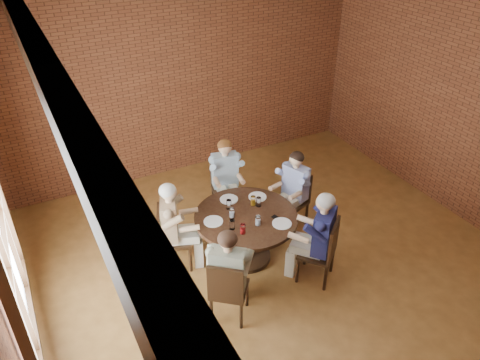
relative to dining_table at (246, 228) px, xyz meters
name	(u,v)px	position (x,y,z in m)	size (l,w,h in m)	color
floor	(289,280)	(0.31, -0.68, -0.53)	(7.00, 7.00, 0.00)	#9A642F
ceiling	(308,26)	(0.31, -0.68, 2.87)	(7.00, 7.00, 0.00)	silver
wall_back	(186,80)	(0.31, 2.82, 1.17)	(7.00, 7.00, 0.00)	brown
ceiling_beam	(50,80)	(-2.14, -0.68, 2.74)	(0.22, 6.90, 0.26)	#321C10
window	(2,238)	(-2.87, -0.28, 1.12)	(0.10, 2.16, 2.36)	white
dining_table	(246,228)	(0.00, 0.00, 0.00)	(1.42, 1.42, 0.75)	#321C10
chair_a	(295,197)	(1.07, 0.38, -0.03)	(0.52, 0.52, 0.92)	#321C10
diner_a	(293,191)	(0.99, 0.35, 0.12)	(0.50, 0.62, 1.29)	#4557B5
chair_b	(225,184)	(0.25, 1.19, -0.02)	(0.49, 0.49, 0.93)	#321C10
diner_b	(226,179)	(0.23, 1.11, 0.13)	(0.52, 0.64, 1.31)	#9AB4C5
chair_c	(169,236)	(-1.00, 0.36, -0.02)	(0.55, 0.55, 0.94)	#321C10
diner_c	(174,226)	(-0.92, 0.34, 0.14)	(0.53, 0.65, 1.33)	brown
chair_d	(228,290)	(-0.73, -0.91, -0.02)	(0.60, 0.60, 0.94)	#321C10
diner_d	(229,275)	(-0.68, -0.84, 0.14)	(0.53, 0.65, 1.34)	gray
chair_e	(324,249)	(0.71, -0.85, -0.01)	(0.62, 0.62, 0.96)	#321C10
diner_e	(318,238)	(0.65, -0.78, 0.15)	(0.55, 0.67, 1.37)	#1B1C4C
plate_a	(257,197)	(0.35, 0.31, 0.23)	(0.26, 0.26, 0.01)	white
plate_b	(229,199)	(-0.04, 0.45, 0.23)	(0.26, 0.26, 0.01)	white
plate_c	(213,221)	(-0.46, 0.08, 0.23)	(0.26, 0.26, 0.01)	white
plate_d	(282,223)	(0.34, -0.39, 0.23)	(0.26, 0.26, 0.01)	white
glass_a	(259,202)	(0.26, 0.12, 0.29)	(0.07, 0.07, 0.14)	white
glass_b	(253,201)	(0.21, 0.18, 0.29)	(0.07, 0.07, 0.14)	white
glass_c	(229,204)	(-0.13, 0.26, 0.29)	(0.07, 0.07, 0.14)	white
glass_d	(232,213)	(-0.19, 0.06, 0.29)	(0.07, 0.07, 0.14)	white
glass_e	(232,224)	(-0.30, -0.17, 0.29)	(0.07, 0.07, 0.14)	white
glass_f	(243,229)	(-0.22, -0.32, 0.29)	(0.07, 0.07, 0.14)	white
glass_g	(258,220)	(0.04, -0.25, 0.29)	(0.07, 0.07, 0.14)	white
smartphone	(276,218)	(0.34, -0.25, 0.23)	(0.07, 0.14, 0.01)	black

